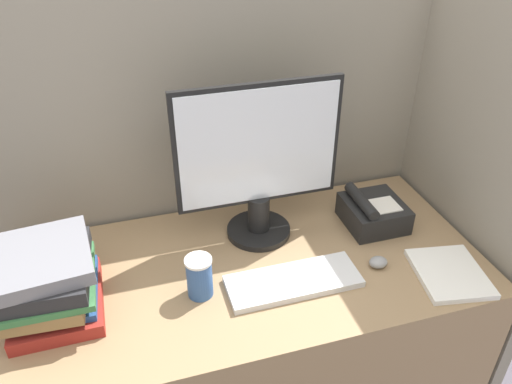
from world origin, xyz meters
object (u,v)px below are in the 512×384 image
Objects in this scene: book_stack at (50,281)px; monitor at (259,166)px; keyboard at (293,281)px; coffee_cup at (199,277)px; desk_telephone at (373,212)px; mouse at (378,262)px.

monitor is at bearing 15.16° from book_stack.
coffee_cup is (-0.26, 0.04, 0.05)m from keyboard.
keyboard is 2.01× the size of desk_telephone.
monitor reaches higher than mouse.
coffee_cup is (-0.24, -0.22, -0.19)m from monitor.
coffee_cup is 0.42× the size of book_stack.
keyboard is 0.27m from coffee_cup.
book_stack is at bearing 171.70° from coffee_cup.
coffee_cup is at bearing 175.87° from mouse.
desk_telephone is at bearing 14.75° from coffee_cup.
mouse is 0.29× the size of desk_telephone.
keyboard is at bearing -8.27° from book_stack.
book_stack is 1.01m from desk_telephone.
monitor is 0.36m from keyboard.
mouse is 0.45× the size of coffee_cup.
keyboard is at bearing 179.89° from mouse.
mouse reaches higher than keyboard.
book_stack is at bearing 174.11° from mouse.
desk_telephone is at bearing 6.06° from book_stack.
mouse is 0.22m from desk_telephone.
monitor is 1.33× the size of keyboard.
mouse is 0.92m from book_stack.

